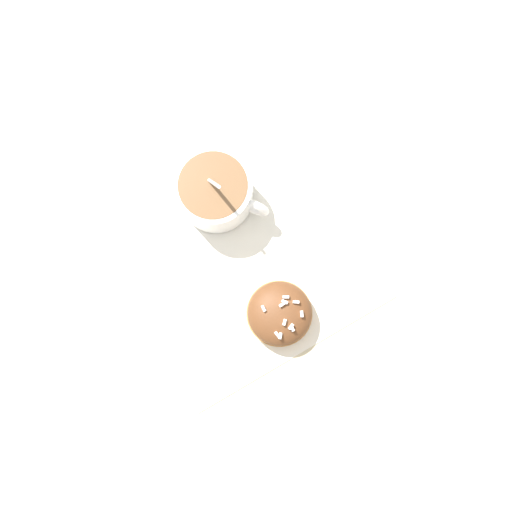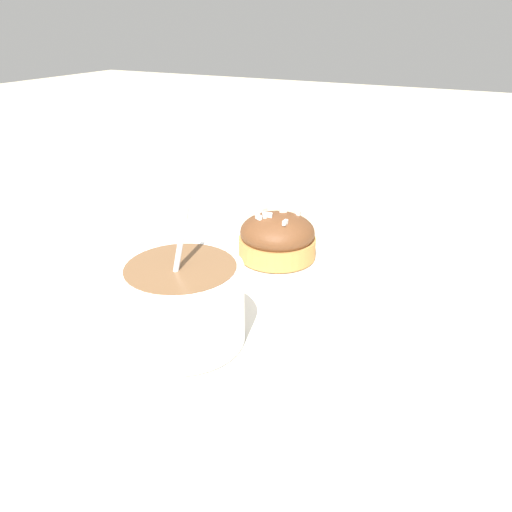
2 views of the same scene
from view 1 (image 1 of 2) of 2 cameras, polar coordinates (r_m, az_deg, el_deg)
The scene contains 4 objects.
ground_plane at distance 0.60m, azimuth -1.58°, elevation -0.07°, with size 3.00×3.00×0.00m, color #C6B793.
paper_napkin at distance 0.60m, azimuth -1.58°, elevation -0.05°, with size 0.28×0.28×0.00m.
coffee_cup at distance 0.58m, azimuth -4.63°, elevation 7.34°, with size 0.10×0.09×0.11m.
frosted_pastry at distance 0.58m, azimuth 2.69°, elevation -6.57°, with size 0.08×0.08×0.05m.
Camera 1 is at (0.07, -0.02, 0.60)m, focal length 35.00 mm.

